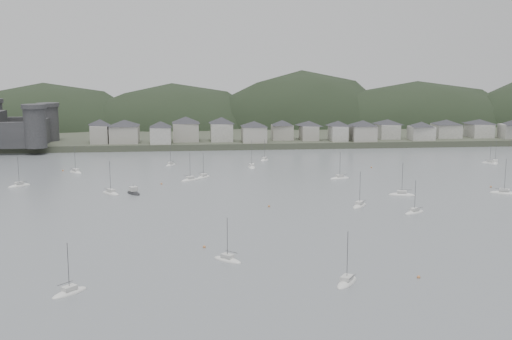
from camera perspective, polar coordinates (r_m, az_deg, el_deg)
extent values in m
plane|color=slate|center=(137.86, 3.33, -7.54)|extent=(900.00, 900.00, 0.00)
cube|color=#383D2D|center=(427.39, -3.13, 4.19)|extent=(900.00, 250.00, 3.00)
ellipsoid|color=black|center=(414.82, -18.43, 1.95)|extent=(138.98, 92.48, 81.13)
ellipsoid|color=black|center=(406.18, -7.51, 2.22)|extent=(132.08, 90.41, 79.74)
ellipsoid|color=black|center=(412.87, 4.09, 2.02)|extent=(133.88, 88.37, 101.41)
ellipsoid|color=black|center=(427.52, 14.21, 2.33)|extent=(165.81, 81.78, 82.55)
cylinder|color=#323234|center=(305.59, -19.36, 3.58)|extent=(10.00, 10.00, 18.00)
cylinder|color=#323234|center=(332.83, -18.27, 3.99)|extent=(10.00, 10.00, 17.00)
cube|color=#323234|center=(319.45, -18.76, 3.30)|extent=(3.50, 30.00, 12.00)
cube|color=#A4A295|center=(316.73, -13.90, 3.17)|extent=(8.34, 12.91, 8.59)
pyramid|color=#2C2C31|center=(316.18, -13.94, 4.21)|extent=(15.78, 15.78, 3.01)
cube|color=#A4A295|center=(314.72, -11.80, 3.18)|extent=(13.68, 13.35, 8.36)
pyramid|color=#2C2C31|center=(314.19, -11.84, 4.21)|extent=(20.07, 20.07, 2.93)
cube|color=#9C9A93|center=(308.19, -8.61, 3.12)|extent=(9.78, 10.20, 8.08)
pyramid|color=#2C2C31|center=(307.65, -8.63, 4.13)|extent=(14.83, 14.83, 2.83)
cube|color=#A4A295|center=(317.41, -6.36, 3.44)|extent=(12.59, 13.33, 9.09)
pyramid|color=#2C2C31|center=(316.84, -6.38, 4.55)|extent=(19.24, 19.24, 3.18)
cube|color=#9C9A93|center=(316.29, -3.13, 3.44)|extent=(10.74, 12.17, 8.87)
pyramid|color=#2C2C31|center=(315.73, -3.14, 4.52)|extent=(17.01, 17.01, 3.10)
cube|color=#A4A295|center=(311.03, -0.18, 3.25)|extent=(11.63, 12.09, 7.69)
pyramid|color=#2C2C31|center=(310.52, -0.18, 4.20)|extent=(17.61, 17.61, 2.69)
cube|color=#A4A295|center=(321.50, 2.38, 3.42)|extent=(10.37, 9.35, 7.44)
pyramid|color=#2C2C31|center=(321.02, 2.39, 4.31)|extent=(14.65, 14.65, 2.60)
cube|color=#A4A295|center=(321.40, 4.81, 3.37)|extent=(8.24, 12.20, 7.22)
pyramid|color=#2C2C31|center=(320.93, 4.82, 4.24)|extent=(15.17, 15.17, 2.53)
cube|color=#9C9A93|center=(319.21, 7.44, 3.31)|extent=(8.06, 10.91, 7.46)
pyramid|color=#2C2C31|center=(318.72, 7.46, 4.21)|extent=(14.08, 14.08, 2.61)
cube|color=#A4A295|center=(320.86, 9.64, 3.30)|extent=(11.73, 11.78, 7.66)
pyramid|color=#2C2C31|center=(320.36, 9.67, 4.22)|extent=(17.46, 17.46, 2.68)
cube|color=#9C9A93|center=(334.81, 11.80, 3.46)|extent=(10.19, 13.02, 7.33)
pyramid|color=#2C2C31|center=(334.36, 11.83, 4.30)|extent=(17.23, 17.23, 2.57)
cube|color=#9C9A93|center=(331.46, 14.72, 3.25)|extent=(11.70, 9.81, 6.88)
pyramid|color=#2C2C31|center=(331.02, 14.76, 4.05)|extent=(15.97, 15.97, 2.41)
cube|color=#9C9A93|center=(345.87, 16.82, 3.41)|extent=(12.83, 12.48, 7.00)
pyramid|color=#2C2C31|center=(345.45, 16.86, 4.19)|extent=(18.79, 18.79, 2.45)
cube|color=#9C9A93|center=(353.86, 19.53, 3.40)|extent=(11.07, 13.50, 6.97)
pyramid|color=#2C2C31|center=(353.44, 19.57, 4.15)|extent=(18.25, 18.25, 2.44)
ellipsoid|color=silver|center=(228.80, 7.59, -0.78)|extent=(7.99, 4.32, 1.52)
cube|color=silver|center=(228.62, 7.59, -0.51)|extent=(3.01, 2.31, 0.70)
cylinder|color=#3F3F42|center=(228.00, 7.61, 0.44)|extent=(0.12, 0.12, 9.52)
cylinder|color=#3F3F42|center=(228.50, 7.94, -0.39)|extent=(3.34, 0.98, 0.10)
ellipsoid|color=silver|center=(215.19, 21.53, -2.00)|extent=(9.15, 6.51, 1.76)
cube|color=silver|center=(214.97, 21.55, -1.69)|extent=(3.63, 3.13, 0.70)
cylinder|color=#3F3F42|center=(214.21, 21.62, -0.52)|extent=(0.12, 0.12, 11.03)
cylinder|color=#3F3F42|center=(213.60, 21.31, -1.60)|extent=(3.59, 1.88, 0.10)
ellipsoid|color=silver|center=(184.84, 9.35, -3.25)|extent=(6.82, 8.01, 1.61)
cube|color=silver|center=(184.61, 9.35, -2.92)|extent=(3.09, 3.31, 0.70)
cylinder|color=#3F3F42|center=(183.79, 9.39, -1.68)|extent=(0.12, 0.12, 10.04)
cylinder|color=#3F3F42|center=(183.62, 9.71, -2.82)|extent=(2.21, 2.98, 0.10)
ellipsoid|color=silver|center=(229.94, -4.78, -0.68)|extent=(6.25, 7.10, 1.44)
cube|color=silver|center=(229.76, -4.78, -0.43)|extent=(2.80, 2.97, 0.70)
cylinder|color=#3F3F42|center=(229.17, -4.80, 0.47)|extent=(0.12, 0.12, 9.01)
cylinder|color=#3F3F42|center=(230.66, -4.99, -0.25)|extent=(2.07, 2.62, 0.10)
ellipsoid|color=silver|center=(281.07, 20.82, 0.58)|extent=(6.01, 8.10, 1.57)
cube|color=silver|center=(280.92, 20.84, 0.80)|extent=(2.85, 3.25, 0.70)
cylinder|color=#3F3F42|center=(280.39, 20.88, 1.60)|extent=(0.12, 0.12, 9.83)
cylinder|color=#3F3F42|center=(281.62, 20.61, 0.94)|extent=(1.80, 3.15, 0.10)
ellipsoid|color=silver|center=(251.69, -0.39, 0.23)|extent=(2.93, 8.64, 1.72)
cube|color=silver|center=(251.51, -0.39, 0.49)|extent=(1.95, 3.04, 0.70)
cylinder|color=#3F3F42|center=(250.88, -0.39, 1.47)|extent=(0.12, 0.12, 10.72)
cylinder|color=#3F3F42|center=(252.94, -0.43, 0.67)|extent=(0.19, 3.86, 0.10)
ellipsoid|color=silver|center=(179.67, 14.14, -3.78)|extent=(7.39, 5.53, 1.44)
cube|color=silver|center=(179.44, 14.16, -3.46)|extent=(2.97, 2.61, 0.70)
cylinder|color=#3F3F42|center=(178.69, 14.20, -2.33)|extent=(0.12, 0.12, 8.98)
cylinder|color=#3F3F42|center=(179.13, 14.57, -3.32)|extent=(2.86, 1.68, 0.10)
ellipsoid|color=silver|center=(120.62, 8.21, -10.10)|extent=(6.53, 7.91, 1.57)
cube|color=silver|center=(120.26, 8.22, -9.61)|extent=(2.98, 3.25, 0.70)
cylinder|color=#3F3F42|center=(119.03, 8.27, -7.80)|extent=(0.12, 0.12, 9.83)
cylinder|color=#3F3F42|center=(119.21, 8.75, -9.52)|extent=(2.09, 2.97, 0.10)
ellipsoid|color=silver|center=(227.11, -20.62, -1.38)|extent=(7.60, 7.16, 1.58)
cube|color=silver|center=(226.92, -20.64, -1.11)|extent=(3.23, 3.15, 0.70)
cylinder|color=#3F3F42|center=(226.27, -20.70, -0.11)|extent=(0.12, 0.12, 9.90)
cylinder|color=#3F3F42|center=(225.65, -20.45, -1.01)|extent=(2.73, 2.45, 0.10)
ellipsoid|color=silver|center=(224.73, -5.97, -0.93)|extent=(7.56, 6.74, 1.54)
cube|color=silver|center=(224.54, -5.98, -0.66)|extent=(3.17, 3.01, 0.70)
cylinder|color=#3F3F42|center=(223.90, -5.99, 0.32)|extent=(0.12, 0.12, 9.64)
cylinder|color=#3F3F42|center=(225.31, -6.26, -0.49)|extent=(2.77, 2.25, 0.10)
ellipsoid|color=silver|center=(271.04, 0.78, 0.89)|extent=(5.29, 7.43, 1.43)
cube|color=silver|center=(270.89, 0.78, 1.10)|extent=(2.54, 2.95, 0.70)
cylinder|color=#3F3F42|center=(270.39, 0.78, 1.86)|extent=(0.12, 0.12, 8.96)
cylinder|color=#3F3F42|center=(271.87, 0.63, 1.25)|extent=(1.55, 2.92, 0.10)
ellipsoid|color=silver|center=(119.14, -16.52, -10.65)|extent=(6.69, 7.00, 1.47)
cube|color=silver|center=(118.80, -16.54, -10.18)|extent=(2.93, 2.99, 0.70)
cylinder|color=#3F3F42|center=(117.64, -16.62, -8.48)|extent=(0.12, 0.12, 9.18)
cylinder|color=#3F3F42|center=(119.69, -16.89, -9.77)|extent=(2.30, 2.50, 0.10)
ellipsoid|color=silver|center=(280.04, 20.40, 0.57)|extent=(6.51, 6.00, 1.34)
cube|color=silver|center=(279.91, 20.42, 0.77)|extent=(2.75, 2.65, 0.70)
cylinder|color=#3F3F42|center=(279.46, 20.45, 1.45)|extent=(0.12, 0.12, 8.40)
cylinder|color=#3F3F42|center=(278.73, 20.32, 0.85)|extent=(2.37, 2.04, 0.10)
ellipsoid|color=silver|center=(249.33, -16.01, -0.22)|extent=(6.96, 7.92, 1.61)
cube|color=silver|center=(249.16, -16.02, 0.03)|extent=(3.12, 3.31, 0.70)
cylinder|color=#3F3F42|center=(248.55, -16.06, 0.95)|extent=(0.12, 0.12, 10.04)
cylinder|color=#3F3F42|center=(248.12, -16.27, 0.11)|extent=(2.30, 2.92, 0.10)
ellipsoid|color=silver|center=(202.96, 13.05, -2.24)|extent=(8.57, 4.76, 1.63)
cube|color=silver|center=(202.74, 13.06, -1.93)|extent=(3.24, 2.51, 0.70)
cylinder|color=#3F3F42|center=(201.99, 13.10, -0.78)|extent=(0.12, 0.12, 10.20)
cylinder|color=#3F3F42|center=(203.47, 13.40, -1.74)|extent=(3.56, 1.11, 0.10)
ellipsoid|color=silver|center=(205.41, -13.01, -2.10)|extent=(7.28, 7.94, 1.64)
cube|color=silver|center=(205.19, -13.02, -1.79)|extent=(3.22, 3.35, 0.70)
cylinder|color=#3F3F42|center=(204.45, -13.06, -0.65)|extent=(0.12, 0.12, 10.23)
cylinder|color=#3F3F42|center=(204.11, -13.33, -1.71)|extent=(2.45, 2.87, 0.10)
ellipsoid|color=silver|center=(132.72, -2.60, -8.18)|extent=(6.77, 6.69, 1.44)
cube|color=silver|center=(132.42, -2.60, -7.76)|extent=(2.91, 2.90, 0.70)
cylinder|color=#3F3F42|center=(131.39, -2.61, -6.24)|extent=(0.12, 0.12, 9.01)
cylinder|color=#3F3F42|center=(133.18, -2.23, -7.41)|extent=(2.39, 2.34, 0.10)
ellipsoid|color=silver|center=(259.72, -7.73, 0.43)|extent=(4.97, 6.72, 1.30)
cube|color=silver|center=(259.57, -7.73, 0.64)|extent=(2.36, 2.69, 0.70)
cylinder|color=#3F3F42|center=(259.10, -7.75, 1.35)|extent=(0.12, 0.12, 8.15)
cylinder|color=#3F3F42|center=(258.45, -7.62, 0.73)|extent=(1.50, 2.62, 0.10)
ellipsoid|color=black|center=(204.19, -11.02, -2.10)|extent=(6.05, 8.05, 1.68)
cube|color=silver|center=(203.90, -11.04, -1.69)|extent=(2.97, 3.04, 1.40)
cylinder|color=#3F3F42|center=(203.73, -11.04, -1.44)|extent=(0.10, 0.10, 1.20)
sphere|color=#C27640|center=(224.93, 20.48, -1.44)|extent=(0.70, 0.70, 0.70)
sphere|color=#C27640|center=(218.50, -8.55, -1.25)|extent=(0.70, 0.70, 0.70)
sphere|color=#C27640|center=(255.21, 10.40, 0.23)|extent=(0.70, 0.70, 0.70)
sphere|color=#C27640|center=(181.91, 1.18, -3.30)|extent=(0.70, 0.70, 0.70)
sphere|color=#C27640|center=(126.19, 14.50, -9.37)|extent=(0.70, 0.70, 0.70)
sphere|color=#C27640|center=(254.75, -17.07, -0.05)|extent=(0.70, 0.70, 0.70)
sphere|color=#C27640|center=(142.22, -4.70, -6.96)|extent=(0.70, 0.70, 0.70)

